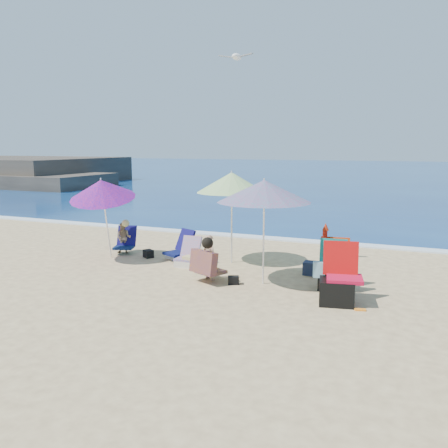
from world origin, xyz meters
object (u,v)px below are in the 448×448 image
at_px(umbrella_blue, 102,189).
at_px(furled_umbrella, 324,251).
at_px(chair_navy, 180,251).
at_px(camp_chair_right, 333,270).
at_px(person_left, 124,238).
at_px(person_center, 208,259).
at_px(umbrella_turquoise, 264,191).
at_px(umbrella_striped, 232,183).
at_px(chair_rainbow, 188,258).
at_px(seagull, 237,57).
at_px(camp_chair_left, 338,286).

bearing_deg(umbrella_blue, furled_umbrella, -0.05).
height_order(chair_navy, camp_chair_right, camp_chair_right).
bearing_deg(person_left, person_center, -26.55).
bearing_deg(umbrella_turquoise, umbrella_striped, 131.87).
bearing_deg(person_center, chair_rainbow, 133.89).
distance_m(chair_navy, person_left, 1.67).
distance_m(chair_rainbow, person_left, 2.26).
xyz_separation_m(chair_navy, camp_chair_right, (4.02, -1.11, 0.19)).
bearing_deg(seagull, umbrella_blue, -166.22).
distance_m(umbrella_turquoise, umbrella_blue, 4.27).
xyz_separation_m(umbrella_turquoise, umbrella_blue, (-4.25, 0.38, -0.14)).
distance_m(person_left, seagull, 5.42).
height_order(umbrella_striped, person_left, umbrella_striped).
relative_size(umbrella_blue, person_center, 2.21).
xyz_separation_m(camp_chair_left, camp_chair_right, (-0.24, 0.83, 0.05)).
xyz_separation_m(umbrella_striped, camp_chair_right, (2.66, -1.23, -1.58)).
relative_size(camp_chair_right, seagull, 1.32).
relative_size(umbrella_striped, umbrella_blue, 1.03).
bearing_deg(umbrella_turquoise, furled_umbrella, 17.72).
bearing_deg(umbrella_blue, umbrella_turquoise, -5.11).
relative_size(chair_navy, person_left, 1.01).
height_order(chair_navy, chair_rainbow, chair_navy).
xyz_separation_m(furled_umbrella, person_center, (-2.31, -0.66, -0.23)).
distance_m(umbrella_striped, chair_navy, 2.23).
xyz_separation_m(umbrella_blue, person_left, (-0.03, 0.91, -1.37)).
bearing_deg(umbrella_turquoise, chair_rainbow, 160.75).
bearing_deg(chair_navy, chair_rainbow, -46.68).
bearing_deg(umbrella_blue, camp_chair_left, -9.95).
height_order(chair_navy, person_left, person_left).
height_order(furled_umbrella, person_center, furled_umbrella).
xyz_separation_m(umbrella_striped, seagull, (0.21, -0.25, 2.81)).
distance_m(chair_navy, camp_chair_right, 4.18).
bearing_deg(camp_chair_left, umbrella_turquoise, 158.24).
bearing_deg(furled_umbrella, umbrella_turquoise, -162.28).
bearing_deg(camp_chair_left, chair_navy, 155.54).
distance_m(chair_rainbow, person_center, 1.45).
height_order(chair_rainbow, seagull, seagull).
distance_m(person_center, seagull, 4.53).
bearing_deg(person_left, camp_chair_left, -18.19).
bearing_deg(chair_navy, camp_chair_right, -15.38).
height_order(umbrella_turquoise, camp_chair_right, umbrella_turquoise).
bearing_deg(furled_umbrella, camp_chair_left, -66.16).
bearing_deg(umbrella_striped, chair_rainbow, -141.28).
relative_size(umbrella_blue, seagull, 2.71).
relative_size(umbrella_turquoise, furled_umbrella, 1.69).
distance_m(camp_chair_left, person_center, 2.79).
xyz_separation_m(camp_chair_left, person_left, (-5.92, 1.94, 0.09)).
bearing_deg(umbrella_blue, person_left, 92.08).
relative_size(umbrella_striped, seagull, 2.79).
bearing_deg(umbrella_turquoise, person_left, 163.20).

